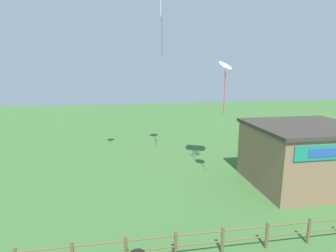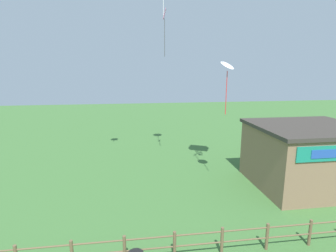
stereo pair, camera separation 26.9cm
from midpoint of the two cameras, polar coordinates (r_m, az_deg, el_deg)
wooden_fence at (r=12.22m, az=2.13°, el=-24.20°), size 16.97×0.14×1.29m
seaside_building at (r=20.62m, az=28.28°, el=-5.71°), size 7.24×6.37×4.30m
kite_white_delta at (r=16.67m, az=13.28°, el=12.22°), size 1.21×1.19×3.31m
kite_pink_diamond at (r=20.90m, az=-0.36°, el=21.25°), size 0.31×0.59×3.44m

